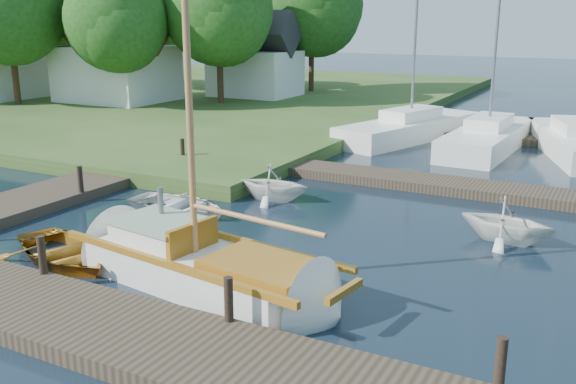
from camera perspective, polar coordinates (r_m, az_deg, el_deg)
The scene contains 26 objects.
ground at distance 16.12m, azimuth 0.00°, elevation -4.12°, with size 160.00×160.00×0.00m, color black.
near_dock at distance 11.53m, azimuth -14.42°, elevation -12.07°, with size 18.00×2.20×0.30m, color #32281B.
left_dock at distance 22.22m, azimuth -16.02°, elevation 1.14°, with size 2.20×18.00×0.30m, color #32281B.
far_dock at distance 21.23m, azimuth 13.10°, elevation 0.69°, with size 14.00×1.60×0.30m, color #32281B.
shore at distance 50.15m, azimuth -16.94°, elevation 8.81°, with size 50.00×40.00×0.50m, color #2D4B1E.
mooring_post_1 at distance 13.97m, azimuth -21.03°, elevation -5.25°, with size 0.16×0.16×0.80m, color black.
mooring_post_2 at distance 11.15m, azimuth -5.30°, elevation -9.47°, with size 0.16×0.16×0.80m, color black.
mooring_post_3 at distance 9.70m, azimuth 18.36°, elevation -14.27°, with size 0.16×0.16×0.80m, color black.
mooring_post_4 at distance 20.03m, azimuth -17.99°, elevation 1.10°, with size 0.16×0.16×0.80m, color black.
mooring_post_5 at distance 23.68m, azimuth -9.36°, elevation 3.75°, with size 0.16×0.16×0.80m, color black.
sailboat at distance 13.31m, azimuth -7.07°, elevation -6.95°, with size 7.36×2.99×9.83m.
dinghy at distance 15.38m, azimuth -19.32°, elevation -4.63°, with size 2.36×3.30×0.68m, color brown.
tender_a at distance 18.26m, azimuth -9.73°, elevation -0.92°, with size 2.27×3.18×0.66m, color white.
tender_b at distance 19.32m, azimuth -1.31°, elevation 1.04°, with size 1.97×2.28×1.20m, color white.
tender_d at distance 16.62m, azimuth 18.94°, elevation -2.16°, with size 2.00×2.31×1.22m, color white.
marina_boat_0 at distance 29.63m, azimuth 10.85°, elevation 5.73°, with size 4.62×8.83×10.99m.
marina_boat_1 at distance 28.07m, azimuth 17.37°, elevation 4.77°, with size 2.59×8.14×10.30m.
marina_boat_2 at distance 28.19m, azimuth 24.15°, elevation 4.20°, with size 4.65×8.22×11.96m.
house_a at distance 40.09m, azimuth -15.01°, elevation 11.37°, with size 6.30×5.00×6.29m.
house_c at distance 41.34m, azimuth -2.93°, elevation 11.44°, with size 5.25×4.00×5.28m.
tree_1 at distance 40.22m, azimuth -23.63°, elevation 15.12°, with size 6.70×6.70×9.20m.
tree_2 at distance 37.23m, azimuth -15.00°, elevation 14.64°, with size 5.83×5.75×7.82m.
tree_3 at distance 37.91m, azimuth -6.17°, elevation 15.90°, with size 6.41×6.38×8.74m.
tree_4 at distance 45.91m, azimuth -11.93°, elevation 16.25°, with size 7.01×7.01×9.66m.
tree_5 at distance 49.98m, azimuth -20.71°, elevation 14.43°, with size 6.00×5.94×8.10m.
tree_7 at distance 43.87m, azimuth 2.17°, elevation 16.40°, with size 6.83×6.83×9.38m.
Camera 1 is at (7.12, -13.43, 5.36)m, focal length 40.00 mm.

